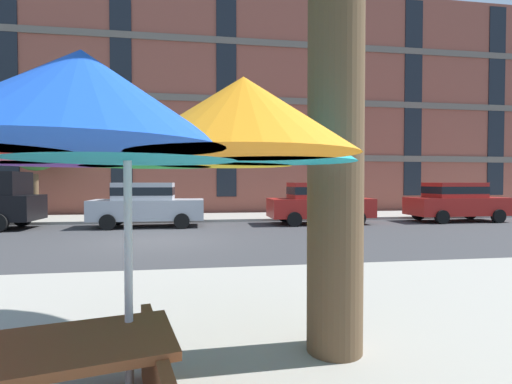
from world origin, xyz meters
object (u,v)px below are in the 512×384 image
(street_tree_left, at_px, (34,140))
(patio_umbrella, at_px, (127,130))
(sedan_red_midblock, at_px, (456,201))
(sedan_silver, at_px, (147,203))
(sedan_red, at_px, (319,202))

(street_tree_left, bearing_deg, patio_umbrella, -66.17)
(street_tree_left, distance_m, patio_umbrella, 17.93)
(sedan_red_midblock, xyz_separation_m, patio_umbrella, (-12.17, -12.70, 1.23))
(sedan_silver, relative_size, sedan_red_midblock, 1.00)
(sedan_silver, distance_m, sedan_red, 7.19)
(sedan_red, bearing_deg, sedan_red_midblock, 0.00)
(sedan_silver, relative_size, patio_umbrella, 1.27)
(sedan_silver, bearing_deg, patio_umbrella, -83.01)
(sedan_silver, height_order, patio_umbrella, patio_umbrella)
(sedan_silver, xyz_separation_m, sedan_red, (7.19, 0.00, 0.00))
(sedan_silver, relative_size, sedan_red, 1.00)
(sedan_silver, height_order, sedan_red, same)
(sedan_red, bearing_deg, street_tree_left, 164.22)
(sedan_red, relative_size, street_tree_left, 0.83)
(sedan_silver, xyz_separation_m, street_tree_left, (-5.66, 3.63, 2.85))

